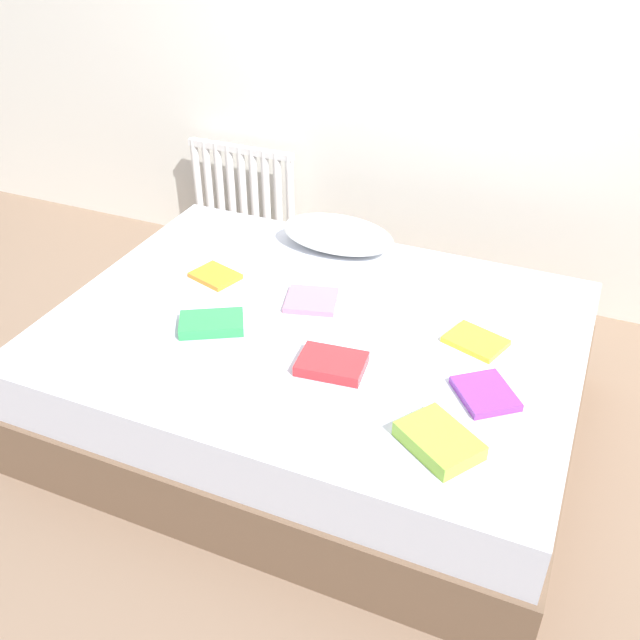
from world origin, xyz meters
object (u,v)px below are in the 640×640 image
bed (315,375)px  textbook_yellow (476,341)px  textbook_green (212,323)px  pillow (337,234)px  textbook_orange (215,276)px  textbook_lime (439,441)px  textbook_purple (485,393)px  textbook_red (332,364)px  radiator (243,194)px  textbook_pink (312,300)px

bed → textbook_yellow: size_ratio=9.83×
bed → textbook_green: textbook_green is taller
pillow → textbook_orange: size_ratio=2.76×
textbook_green → textbook_lime: size_ratio=0.99×
textbook_lime → textbook_orange: bearing=-174.4°
textbook_green → textbook_lime: (0.95, -0.28, 0.01)m
textbook_purple → textbook_lime: 0.30m
textbook_yellow → textbook_red: bearing=-122.4°
radiator → textbook_red: size_ratio=2.75×
textbook_red → textbook_orange: (-0.68, 0.38, -0.01)m
bed → textbook_yellow: 0.66m
textbook_green → textbook_yellow: (0.93, 0.29, -0.01)m
textbook_yellow → pillow: bearing=166.2°
bed → textbook_pink: bearing=118.6°
textbook_pink → textbook_red: size_ratio=0.86×
pillow → textbook_yellow: size_ratio=2.52×
textbook_red → textbook_lime: 0.50m
bed → textbook_lime: (0.61, -0.47, 0.28)m
textbook_yellow → bed: bearing=-151.0°
textbook_green → textbook_purple: bearing=-28.8°
textbook_orange → textbook_purple: bearing=2.5°
textbook_yellow → textbook_purple: bearing=-52.4°
textbook_purple → textbook_yellow: size_ratio=0.98×
pillow → textbook_yellow: pillow is taller
pillow → textbook_pink: (0.07, -0.45, -0.06)m
textbook_lime → textbook_yellow: size_ratio=1.18×
bed → radiator: radiator is taller
textbook_green → bed: bearing=-0.8°
textbook_purple → textbook_yellow: textbook_purple is taller
textbook_pink → textbook_lime: bearing=-56.1°
textbook_purple → bed: bearing=-142.5°
textbook_green → textbook_red: 0.51m
radiator → textbook_green: bearing=-65.9°
bed → pillow: bearing=103.7°
textbook_pink → textbook_lime: 0.90m
textbook_red → textbook_yellow: 0.55m
radiator → textbook_orange: bearing=-67.1°
textbook_pink → pillow: bearing=84.2°
bed → textbook_red: bearing=-54.9°
bed → radiator: bearing=128.7°
bed → radiator: 1.54m
bed → textbook_lime: size_ratio=8.34×
bed → textbook_lime: bearing=-37.5°
textbook_lime → textbook_yellow: 0.57m
radiator → textbook_lime: radiator is taller
radiator → pillow: radiator is taller
bed → textbook_lime: 0.82m
textbook_green → textbook_purple: (1.03, 0.01, -0.01)m
textbook_green → pillow: bearing=46.0°
textbook_purple → textbook_orange: 1.24m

